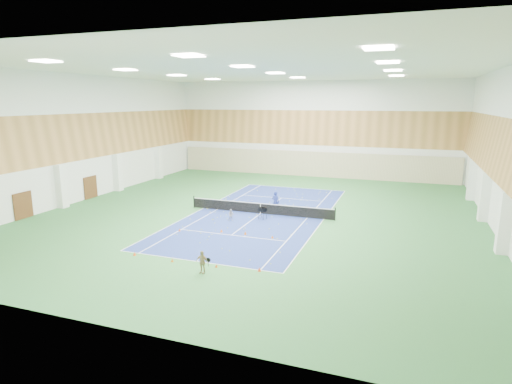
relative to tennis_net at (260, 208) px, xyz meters
The scene contains 22 objects.
ground 0.55m from the tennis_net, ahead, with size 40.00×40.00×0.00m, color #2D6934.
room_shell 5.45m from the tennis_net, ahead, with size 36.00×40.00×12.00m, color white, non-canonical shape.
wood_cladding 7.45m from the tennis_net, ahead, with size 36.00×40.00×8.00m, color #B67F43, non-canonical shape.
ceiling_light_grid 11.37m from the tennis_net, ahead, with size 21.40×25.40×0.06m, color white, non-canonical shape.
court_surface 0.55m from the tennis_net, ahead, with size 10.97×23.77×0.01m, color navy.
tennis_balls_scatter 0.50m from the tennis_net, ahead, with size 10.57×22.77×0.07m, color yellow, non-canonical shape.
tennis_net is the anchor object (origin of this frame).
back_curtain 19.78m from the tennis_net, 90.00° to the left, with size 35.40×0.16×3.20m, color #C6B793.
door_left_a 19.63m from the tennis_net, 155.94° to the right, with size 0.08×1.80×2.20m, color #593319.
door_left_b 17.93m from the tennis_net, behind, with size 0.08×1.80×2.20m, color #593319.
coach 1.46m from the tennis_net, 41.12° to the left, with size 0.68×0.44×1.86m, color navy.
child_court 3.27m from the tennis_net, 117.39° to the right, with size 0.48×0.37×0.98m, color #95969E.
child_apron 13.41m from the tennis_net, 85.02° to the right, with size 0.78×0.32×1.33m, color tan.
ball_cart 1.70m from the tennis_net, 65.47° to the right, with size 0.56×0.56×0.97m, color black, non-canonical shape.
cone_svc_a 7.92m from the tennis_net, 120.66° to the right, with size 0.18×0.18×0.20m, color #E24A0B.
cone_svc_b 6.07m from the tennis_net, 99.42° to the right, with size 0.21×0.21×0.23m, color #EA5C0C.
cone_svc_c 6.00m from the tennis_net, 81.47° to the right, with size 0.22×0.22×0.25m, color orange.
cone_svc_d 6.78m from the tennis_net, 63.66° to the right, with size 0.18×0.18×0.20m, color orange.
cone_base_a 12.94m from the tennis_net, 108.67° to the right, with size 0.21×0.21×0.23m, color #FF460D.
cone_base_b 12.50m from the tennis_net, 96.15° to the right, with size 0.18×0.18×0.20m, color #D5620B.
cone_base_c 12.41m from the tennis_net, 82.86° to the right, with size 0.17×0.17×0.19m, color #E2530B.
cone_base_d 12.70m from the tennis_net, 71.12° to the right, with size 0.21×0.21×0.23m, color red.
Camera 1 is at (11.67, -33.64, 9.54)m, focal length 30.00 mm.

